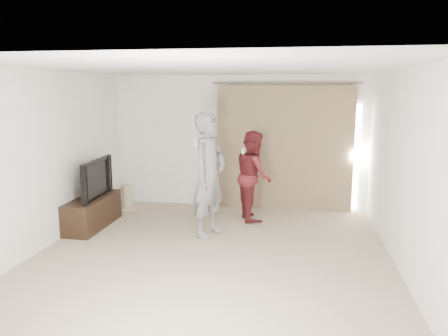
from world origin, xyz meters
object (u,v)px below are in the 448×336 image
Objects in this scene: tv_console at (93,212)px; person_woman at (254,175)px; person_man at (209,175)px; tv at (91,178)px.

person_woman is at bearing 19.32° from tv_console.
person_man reaches higher than tv_console.
tv_console is 1.18× the size of tv.
person_woman is (2.66, 0.93, 0.55)m from tv_console.
tv is 2.06m from person_man.
person_man is at bearing -94.70° from tv.
tv is (0.00, 0.00, 0.59)m from tv_console.
person_woman is at bearing -73.00° from tv.
person_man is (2.06, -0.09, 0.73)m from tv_console.
person_woman reaches higher than tv_console.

